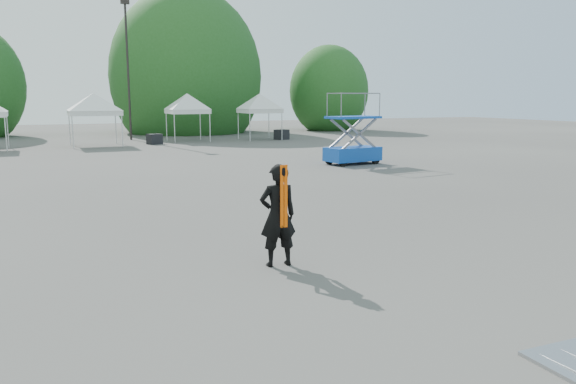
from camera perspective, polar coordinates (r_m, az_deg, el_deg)
name	(u,v)px	position (r m, az deg, el deg)	size (l,w,h in m)	color
ground	(239,257)	(10.97, -5.02, -6.56)	(120.00, 120.00, 0.00)	#474442
light_pole_east	(128,62)	(42.52, -15.98, 12.56)	(0.60, 0.25, 9.80)	black
tree_mid_e	(186,77)	(50.55, -10.29, 11.47)	(5.12, 5.12, 7.79)	#382314
tree_far_e	(329,91)	(53.42, 4.16, 10.18)	(3.84, 3.84, 5.84)	#382314
tent_e	(94,97)	(37.66, -19.15, 9.08)	(4.36, 4.36, 3.88)	silver
tent_f	(187,97)	(40.18, -10.22, 9.45)	(3.78, 3.78, 3.88)	silver
tent_g	(260,97)	(41.20, -2.91, 9.59)	(3.76, 3.76, 3.88)	silver
man	(278,215)	(10.15, -1.04, -2.37)	(0.71, 0.50, 1.88)	black
scissor_lift	(353,129)	(26.00, 6.62, 6.42)	(2.66, 1.57, 3.25)	#0D3BAB
crate_mid	(154,139)	(38.10, -13.41, 5.25)	(0.87, 0.68, 0.68)	black
crate_east	(282,135)	(41.21, -0.65, 5.85)	(0.93, 0.73, 0.73)	black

